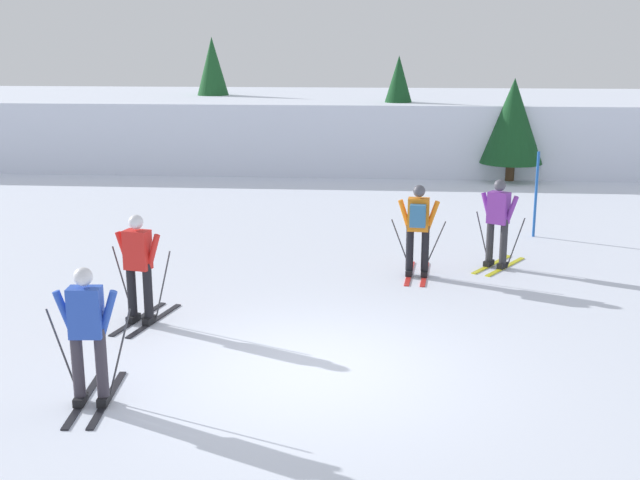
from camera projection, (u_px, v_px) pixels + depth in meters
name	position (u px, v px, depth m)	size (l,w,h in m)	color
ground_plane	(311.00, 369.00, 10.62)	(120.00, 120.00, 0.00)	silver
far_snow_ridge	(360.00, 126.00, 29.58)	(80.00, 9.58, 2.27)	silver
skier_blue	(87.00, 333.00, 9.36)	(1.00, 1.63, 1.71)	black
skier_purple	(498.00, 221.00, 15.13)	(1.17, 1.55, 1.71)	gold
skier_orange	(418.00, 226.00, 14.52)	(1.00, 1.63, 1.71)	red
skier_red	(139.00, 266.00, 12.12)	(0.98, 1.64, 1.71)	black
trail_marker_pole	(536.00, 195.00, 17.55)	(0.06, 0.06, 1.89)	#1E56AD
conifer_far_left	(513.00, 121.00, 24.41)	(1.91, 1.91, 3.13)	#513823
conifer_far_right	(398.00, 102.00, 25.99)	(1.74, 1.74, 3.76)	#513823
conifer_far_centre	(213.00, 87.00, 29.24)	(1.95, 1.95, 4.35)	#513823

